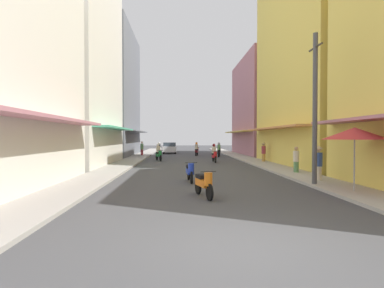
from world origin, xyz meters
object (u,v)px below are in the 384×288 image
Objects in this scene: motorbike_red at (214,154)px; vendor_umbrella at (355,134)px; motorbike_green at (159,153)px; motorbike_orange at (204,183)px; pedestrian_foreground at (264,151)px; motorbike_black at (219,150)px; motorbike_maroon at (197,150)px; motorbike_white at (159,149)px; pedestrian_midway at (142,149)px; pedestrian_crossing at (319,162)px; motorbike_blue at (190,171)px; parked_car at (170,148)px; utility_pole at (315,108)px; pedestrian_far at (296,161)px.

vendor_umbrella is (3.50, -14.88, 1.54)m from motorbike_red.
vendor_umbrella is (8.33, -16.85, 1.54)m from motorbike_green.
motorbike_orange is 1.04× the size of pedestrian_foreground.
motorbike_black is at bearing 79.30° from motorbike_red.
motorbike_maroon is at bearing 95.71° from motorbike_red.
motorbike_green and motorbike_maroon have the same top height.
vendor_umbrella reaches higher than pedestrian_foreground.
motorbike_white is 2.71m from pedestrian_midway.
motorbike_maroon is 11.29m from pedestrian_foreground.
motorbike_orange is 1.03× the size of pedestrian_crossing.
vendor_umbrella is at bearing -29.33° from motorbike_blue.
pedestrian_foreground is at bearing -63.82° from motorbike_maroon.
parked_car is 2.39× the size of pedestrian_crossing.
pedestrian_foreground is at bearing 84.24° from utility_pole.
parked_car is (0.63, 12.94, 0.04)m from motorbike_green.
motorbike_blue is 12.61m from pedestrian_foreground.
pedestrian_foreground is at bearing 87.83° from vendor_umbrella.
pedestrian_far is at bearing -71.59° from parked_car.
motorbike_orange is 24.70m from motorbike_maroon.
motorbike_green is 8.38m from motorbike_maroon.
pedestrian_crossing is (5.97, -0.44, 0.47)m from motorbike_blue.
motorbike_maroon is 20.97m from motorbike_blue.
motorbike_red is at bearing -100.70° from motorbike_black.
vendor_umbrella reaches higher than motorbike_black.
motorbike_blue is 0.44× the size of parked_car.
pedestrian_crossing reaches higher than pedestrian_midway.
motorbike_black is 0.72× the size of vendor_umbrella.
motorbike_orange is at bearing -92.75° from motorbike_maroon.
vendor_umbrella reaches higher than motorbike_blue.
utility_pole reaches higher than motorbike_green.
pedestrian_midway is at bearing 168.96° from motorbike_black.
pedestrian_midway is 0.26× the size of utility_pole.
utility_pole is at bearing -16.90° from motorbike_blue.
pedestrian_crossing is at bearing -74.01° from parked_car.
motorbike_blue is (2.36, -13.49, -0.20)m from motorbike_green.
pedestrian_crossing is 0.70× the size of vendor_umbrella.
pedestrian_foreground is (6.51, 10.79, 0.46)m from motorbike_blue.
pedestrian_far is (7.88, -23.68, 0.05)m from parked_car.
parked_car is (-1.73, 26.43, 0.24)m from motorbike_blue.
parked_car is at bearing 104.50° from vendor_umbrella.
motorbike_blue is at bearing 175.75° from pedestrian_crossing.
pedestrian_midway is 0.97× the size of pedestrian_foreground.
motorbike_green is 12.96m from parked_car.
parked_car is (-2.08, 30.19, 0.24)m from motorbike_orange.
motorbike_orange is 15.43m from motorbike_red.
motorbike_blue is 6.01m from pedestrian_crossing.
motorbike_orange is at bearing -156.28° from utility_pole.
pedestrian_far is (5.80, 6.51, 0.29)m from motorbike_orange.
pedestrian_far is 0.24× the size of utility_pole.
pedestrian_midway is 0.97× the size of pedestrian_crossing.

